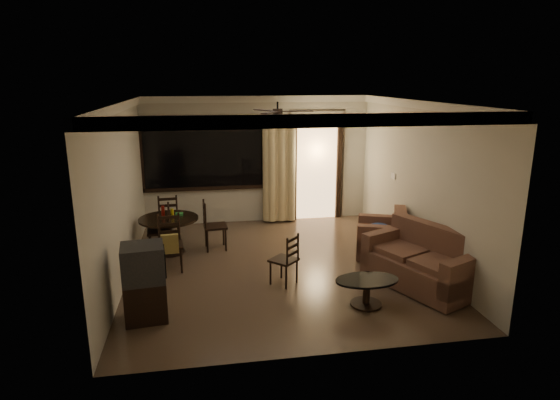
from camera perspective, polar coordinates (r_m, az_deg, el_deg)
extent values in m
plane|color=#7F6651|center=(8.20, -0.27, -8.05)|extent=(5.50, 5.50, 0.00)
plane|color=beige|center=(10.44, -2.76, 4.88)|extent=(5.00, 0.00, 5.00)
plane|color=beige|center=(5.18, 4.72, -5.26)|extent=(5.00, 0.00, 5.00)
plane|color=beige|center=(7.77, -18.78, 0.74)|extent=(0.00, 5.50, 5.50)
plane|color=beige|center=(8.53, 16.53, 2.10)|extent=(0.00, 5.50, 5.50)
plane|color=white|center=(7.58, -0.30, 11.89)|extent=(5.50, 5.50, 0.00)
cube|color=black|center=(10.31, -8.86, 5.59)|extent=(2.70, 0.04, 1.45)
cylinder|color=black|center=(10.13, -8.46, 10.04)|extent=(3.20, 0.03, 0.03)
cube|color=#FFC684|center=(10.70, 4.49, 3.19)|extent=(0.91, 0.03, 2.08)
cube|color=white|center=(9.48, 13.65, 2.88)|extent=(0.02, 0.18, 0.12)
cylinder|color=black|center=(7.58, -0.30, 11.44)|extent=(0.03, 0.03, 0.12)
cylinder|color=black|center=(7.59, -0.30, 10.76)|extent=(0.16, 0.16, 0.08)
cylinder|color=black|center=(8.83, -13.44, -2.24)|extent=(1.08, 1.08, 0.04)
cylinder|color=black|center=(8.93, -13.31, -4.24)|extent=(0.11, 0.11, 0.63)
cylinder|color=black|center=(9.04, -13.19, -6.17)|extent=(0.54, 0.54, 0.03)
cylinder|color=maroon|center=(8.84, -14.07, -1.39)|extent=(0.06, 0.06, 0.22)
cylinder|color=gold|center=(8.76, -13.00, -1.61)|extent=(0.06, 0.06, 0.18)
cube|color=#28873E|center=(8.93, -12.19, -1.69)|extent=(0.14, 0.10, 0.05)
cube|color=black|center=(8.85, -14.52, -3.70)|extent=(0.45, 0.45, 0.04)
cube|color=black|center=(8.93, -7.90, -3.19)|extent=(0.45, 0.45, 0.04)
cube|color=black|center=(8.09, -13.27, -5.36)|extent=(0.45, 0.45, 0.04)
cube|color=#A28D45|center=(7.84, -13.28, -5.24)|extent=(0.29, 0.10, 0.32)
cube|color=black|center=(9.66, -13.43, -2.09)|extent=(0.45, 0.45, 0.04)
cube|color=black|center=(6.67, -16.05, -11.59)|extent=(0.60, 0.55, 0.56)
cube|color=black|center=(6.46, -16.38, -7.40)|extent=(0.60, 0.55, 0.50)
cube|color=black|center=(6.46, -13.90, -7.22)|extent=(0.07, 0.40, 0.34)
cube|color=#472621|center=(7.68, 16.67, -8.42)|extent=(1.53, 1.93, 0.43)
cube|color=#472621|center=(7.81, 18.49, -5.40)|extent=(0.90, 1.65, 0.69)
cube|color=#472621|center=(7.19, 21.48, -8.61)|extent=(0.91, 0.55, 0.53)
cube|color=#472621|center=(8.06, 12.64, -5.41)|extent=(0.91, 0.55, 0.53)
cube|color=#472621|center=(7.55, 16.55, -6.80)|extent=(1.20, 1.63, 0.13)
cube|color=#472621|center=(8.78, 12.16, -5.28)|extent=(1.09, 1.09, 0.40)
cube|color=#472621|center=(8.70, 14.42, -3.33)|extent=(0.49, 0.86, 0.65)
cube|color=#472621|center=(8.40, 12.26, -4.77)|extent=(0.86, 0.47, 0.50)
cube|color=#472621|center=(9.04, 12.20, -3.38)|extent=(0.86, 0.47, 0.50)
cube|color=#472621|center=(8.71, 11.91, -3.85)|extent=(0.79, 0.82, 0.12)
ellipsoid|color=navy|center=(8.68, 11.95, -3.16)|extent=(0.36, 0.30, 0.11)
ellipsoid|color=black|center=(6.83, 10.57, -9.58)|extent=(0.92, 0.55, 0.03)
cylinder|color=black|center=(6.91, 10.50, -11.04)|extent=(0.10, 0.10, 0.37)
cylinder|color=black|center=(6.99, 10.43, -12.36)|extent=(0.45, 0.45, 0.03)
cube|color=black|center=(7.39, 0.46, -7.33)|extent=(0.52, 0.52, 0.04)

